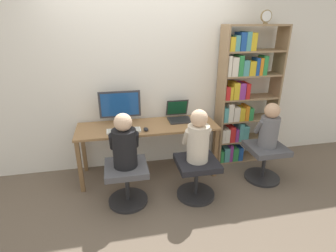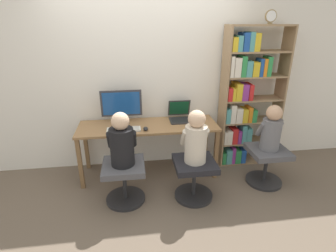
# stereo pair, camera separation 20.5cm
# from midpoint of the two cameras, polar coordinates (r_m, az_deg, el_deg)

# --- Properties ---
(ground_plane) EXTENTS (14.00, 14.00, 0.00)m
(ground_plane) POSITION_cam_midpoint_polar(r_m,az_deg,el_deg) (3.57, -5.18, -12.57)
(ground_plane) COLOR brown
(wall_back) EXTENTS (10.00, 0.05, 2.60)m
(wall_back) POSITION_cam_midpoint_polar(r_m,az_deg,el_deg) (3.65, -7.13, 10.50)
(wall_back) COLOR white
(wall_back) RESTS_ON ground_plane
(desk) EXTENTS (1.84, 0.58, 0.73)m
(desk) POSITION_cam_midpoint_polar(r_m,az_deg,el_deg) (3.51, -6.11, -1.13)
(desk) COLOR olive
(desk) RESTS_ON ground_plane
(desktop_monitor) EXTENTS (0.54, 0.18, 0.45)m
(desktop_monitor) POSITION_cam_midpoint_polar(r_m,az_deg,el_deg) (3.53, -12.06, 4.17)
(desktop_monitor) COLOR #333338
(desktop_monitor) RESTS_ON desk
(laptop) EXTENTS (0.31, 0.34, 0.26)m
(laptop) POSITION_cam_midpoint_polar(r_m,az_deg,el_deg) (3.65, 0.78, 2.20)
(laptop) COLOR #2D2D30
(laptop) RESTS_ON desk
(keyboard) EXTENTS (0.42, 0.15, 0.03)m
(keyboard) POSITION_cam_midpoint_polar(r_m,az_deg,el_deg) (3.33, -11.34, -1.00)
(keyboard) COLOR silver
(keyboard) RESTS_ON desk
(computer_mouse_by_keyboard) EXTENTS (0.06, 0.11, 0.04)m
(computer_mouse_by_keyboard) POSITION_cam_midpoint_polar(r_m,az_deg,el_deg) (3.32, -6.60, -0.73)
(computer_mouse_by_keyboard) COLOR black
(computer_mouse_by_keyboard) RESTS_ON desk
(office_chair_left) EXTENTS (0.48, 0.47, 0.50)m
(office_chair_left) POSITION_cam_midpoint_polar(r_m,az_deg,el_deg) (3.14, -10.83, -11.39)
(office_chair_left) COLOR #262628
(office_chair_left) RESTS_ON ground_plane
(office_chair_right) EXTENTS (0.48, 0.47, 0.50)m
(office_chair_right) POSITION_cam_midpoint_polar(r_m,az_deg,el_deg) (3.20, 4.37, -10.35)
(office_chair_right) COLOR #262628
(office_chair_right) RESTS_ON ground_plane
(person_at_monitor) EXTENTS (0.33, 0.29, 0.62)m
(person_at_monitor) POSITION_cam_midpoint_polar(r_m,az_deg,el_deg) (2.92, -11.48, -3.69)
(person_at_monitor) COLOR black
(person_at_monitor) RESTS_ON office_chair_left
(person_at_laptop) EXTENTS (0.31, 0.28, 0.62)m
(person_at_laptop) POSITION_cam_midpoint_polar(r_m,az_deg,el_deg) (2.98, 4.61, -2.63)
(person_at_laptop) COLOR beige
(person_at_laptop) RESTS_ON office_chair_right
(bookshelf) EXTENTS (0.86, 0.29, 1.97)m
(bookshelf) POSITION_cam_midpoint_polar(r_m,az_deg,el_deg) (3.87, 14.17, 5.81)
(bookshelf) COLOR #997A56
(bookshelf) RESTS_ON ground_plane
(desk_clock) EXTENTS (0.15, 0.03, 0.17)m
(desk_clock) POSITION_cam_midpoint_polar(r_m,az_deg,el_deg) (3.76, 19.04, 21.61)
(desk_clock) COLOR olive
(desk_clock) RESTS_ON bookshelf
(office_chair_side) EXTENTS (0.48, 0.47, 0.50)m
(office_chair_side) POSITION_cam_midpoint_polar(r_m,az_deg,el_deg) (3.71, 18.81, -6.73)
(office_chair_side) COLOR #262628
(office_chair_side) RESTS_ON ground_plane
(person_near_shelf) EXTENTS (0.29, 0.26, 0.58)m
(person_near_shelf) POSITION_cam_midpoint_polar(r_m,az_deg,el_deg) (3.53, 19.68, -0.20)
(person_near_shelf) COLOR slate
(person_near_shelf) RESTS_ON office_chair_side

